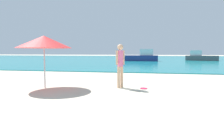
{
  "coord_description": "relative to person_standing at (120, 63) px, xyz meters",
  "views": [
    {
      "loc": [
        2.08,
        -1.35,
        1.45
      ],
      "look_at": [
        0.26,
        8.03,
        0.74
      ],
      "focal_mm": 32.39,
      "sensor_mm": 36.0,
      "label": 1
    }
  ],
  "objects": [
    {
      "name": "boat_far",
      "position": [
        9.1,
        27.06,
        -0.36
      ],
      "size": [
        5.13,
        2.69,
        1.67
      ],
      "rotation": [
        0.0,
        0.0,
        -0.24
      ],
      "color": "#4C4C51",
      "rests_on": "water"
    },
    {
      "name": "frisbee",
      "position": [
        0.95,
        -0.05,
        -0.99
      ],
      "size": [
        0.29,
        0.29,
        0.03
      ],
      "primitive_type": "cylinder",
      "color": "#E51E4C",
      "rests_on": "ground"
    },
    {
      "name": "person_standing",
      "position": [
        0.0,
        0.0,
        0.0
      ],
      "size": [
        0.32,
        0.3,
        1.76
      ],
      "rotation": [
        0.0,
        0.0,
        3.88
      ],
      "color": "#DDAD84",
      "rests_on": "ground"
    },
    {
      "name": "boat_near",
      "position": [
        -0.25,
        23.49,
        -0.31
      ],
      "size": [
        5.44,
        1.95,
        1.83
      ],
      "rotation": [
        0.0,
        0.0,
        3.1
      ],
      "color": "navy",
      "rests_on": "water"
    },
    {
      "name": "water",
      "position": [
        -0.86,
        35.81,
        -0.97
      ],
      "size": [
        160.0,
        60.0,
        0.06
      ],
      "primitive_type": "cube",
      "color": "teal",
      "rests_on": "ground"
    },
    {
      "name": "beach_umbrella",
      "position": [
        -2.97,
        -0.63,
        0.85
      ],
      "size": [
        2.19,
        2.19,
        2.1
      ],
      "color": "#B7B7BC",
      "rests_on": "ground"
    }
  ]
}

